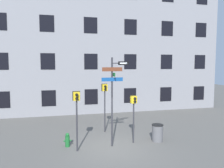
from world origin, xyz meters
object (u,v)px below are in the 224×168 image
Objects in this scene: street_sign_pole at (113,93)px; pedestrian_signal_left at (77,105)px; pedestrian_signal_across at (105,95)px; fire_hydrant at (67,140)px; pedestrian_signal_right at (134,106)px; trash_bin at (157,133)px.

street_sign_pole is 1.93m from pedestrian_signal_left.
street_sign_pole is 1.56× the size of pedestrian_signal_left.
pedestrian_signal_left is at bearing -125.74° from pedestrian_signal_across.
pedestrian_signal_across is 4.21× the size of fire_hydrant.
pedestrian_signal_right reaches higher than trash_bin.
pedestrian_signal_right is 0.85× the size of pedestrian_signal_across.
trash_bin is (4.35, 0.35, -1.79)m from pedestrian_signal_left.
trash_bin is (2.51, 0.12, -2.29)m from street_sign_pole.
fire_hydrant is at bearing 175.90° from trash_bin.
pedestrian_signal_left is at bearing -57.81° from fire_hydrant.
street_sign_pole is at bearing 7.02° from pedestrian_signal_left.
pedestrian_signal_right is at bearing 9.61° from street_sign_pole.
pedestrian_signal_right is 2.02m from trash_bin.
trash_bin is at bearing 4.57° from pedestrian_signal_left.
pedestrian_signal_across is (0.07, 2.44, -0.43)m from street_sign_pole.
street_sign_pole reaches higher than pedestrian_signal_across.
pedestrian_signal_right is (1.16, 0.20, -0.78)m from street_sign_pole.
trash_bin is at bearing -3.21° from pedestrian_signal_right.
pedestrian_signal_across is (1.92, 2.66, 0.07)m from pedestrian_signal_left.
street_sign_pole is at bearing -177.24° from trash_bin.
pedestrian_signal_across is 3.66m from fire_hydrant.
street_sign_pole is 6.36× the size of fire_hydrant.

